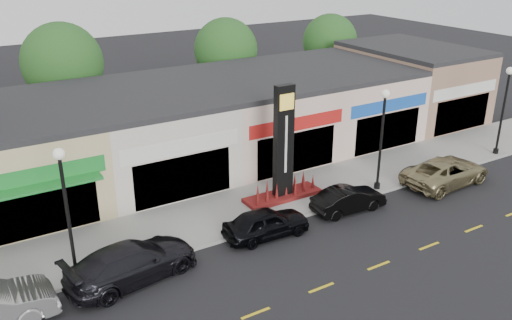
# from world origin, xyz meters

# --- Properties ---
(ground) EXTENTS (120.00, 120.00, 0.00)m
(ground) POSITION_xyz_m (0.00, 0.00, 0.00)
(ground) COLOR black
(ground) RESTS_ON ground
(sidewalk) EXTENTS (52.00, 4.30, 0.15)m
(sidewalk) POSITION_xyz_m (0.00, 4.35, 0.07)
(sidewalk) COLOR gray
(sidewalk) RESTS_ON ground
(curb) EXTENTS (52.00, 0.20, 0.15)m
(curb) POSITION_xyz_m (0.00, 2.10, 0.07)
(curb) COLOR gray
(curb) RESTS_ON ground
(shop_beige) EXTENTS (7.00, 10.85, 4.80)m
(shop_beige) POSITION_xyz_m (-8.50, 11.46, 2.40)
(shop_beige) COLOR tan
(shop_beige) RESTS_ON ground
(shop_cream) EXTENTS (7.00, 10.01, 4.80)m
(shop_cream) POSITION_xyz_m (-1.50, 11.47, 2.40)
(shop_cream) COLOR beige
(shop_cream) RESTS_ON ground
(shop_pink_w) EXTENTS (7.00, 10.01, 4.80)m
(shop_pink_w) POSITION_xyz_m (5.50, 11.47, 2.40)
(shop_pink_w) COLOR #CDAE9C
(shop_pink_w) RESTS_ON ground
(shop_pink_e) EXTENTS (7.00, 10.01, 4.80)m
(shop_pink_e) POSITION_xyz_m (12.50, 11.47, 2.40)
(shop_pink_e) COLOR #CDAE9C
(shop_pink_e) RESTS_ON ground
(shop_tan) EXTENTS (7.00, 10.01, 5.30)m
(shop_tan) POSITION_xyz_m (19.50, 11.48, 2.65)
(shop_tan) COLOR #8C6A51
(shop_tan) RESTS_ON ground
(tree_rear_west) EXTENTS (5.20, 5.20, 7.83)m
(tree_rear_west) POSITION_xyz_m (-4.00, 19.50, 5.22)
(tree_rear_west) COLOR #382619
(tree_rear_west) RESTS_ON ground
(tree_rear_mid) EXTENTS (4.80, 4.80, 7.29)m
(tree_rear_mid) POSITION_xyz_m (8.00, 19.50, 4.88)
(tree_rear_mid) COLOR #382619
(tree_rear_mid) RESTS_ON ground
(tree_rear_east) EXTENTS (4.60, 4.60, 6.94)m
(tree_rear_east) POSITION_xyz_m (18.00, 19.50, 4.63)
(tree_rear_east) COLOR #382619
(tree_rear_east) RESTS_ON ground
(lamp_west_near) EXTENTS (0.44, 0.44, 5.47)m
(lamp_west_near) POSITION_xyz_m (-8.00, 2.50, 3.48)
(lamp_west_near) COLOR black
(lamp_west_near) RESTS_ON sidewalk
(lamp_east_near) EXTENTS (0.44, 0.44, 5.47)m
(lamp_east_near) POSITION_xyz_m (8.00, 2.50, 3.48)
(lamp_east_near) COLOR black
(lamp_east_near) RESTS_ON sidewalk
(lamp_east_far) EXTENTS (0.44, 0.44, 5.47)m
(lamp_east_far) POSITION_xyz_m (18.00, 2.50, 3.48)
(lamp_east_far) COLOR black
(lamp_east_far) RESTS_ON sidewalk
(pylon_sign) EXTENTS (4.20, 1.30, 6.00)m
(pylon_sign) POSITION_xyz_m (3.00, 4.20, 2.27)
(pylon_sign) COLOR #5B0F15
(pylon_sign) RESTS_ON sidewalk
(car_dark_sedan) EXTENTS (3.09, 5.68, 1.56)m
(car_dark_sedan) POSITION_xyz_m (-6.05, 1.39, 0.78)
(car_dark_sedan) COLOR black
(car_dark_sedan) RESTS_ON ground
(car_black_sedan) EXTENTS (1.82, 4.11, 1.37)m
(car_black_sedan) POSITION_xyz_m (0.29, 1.50, 0.69)
(car_black_sedan) COLOR black
(car_black_sedan) RESTS_ON ground
(car_black_conv) EXTENTS (1.54, 3.91, 1.27)m
(car_black_conv) POSITION_xyz_m (5.12, 1.49, 0.63)
(car_black_conv) COLOR black
(car_black_conv) RESTS_ON ground
(car_gold_suv) EXTENTS (2.76, 5.50, 1.49)m
(car_gold_suv) POSITION_xyz_m (11.82, 1.21, 0.75)
(car_gold_suv) COLOR #94885E
(car_gold_suv) RESTS_ON ground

